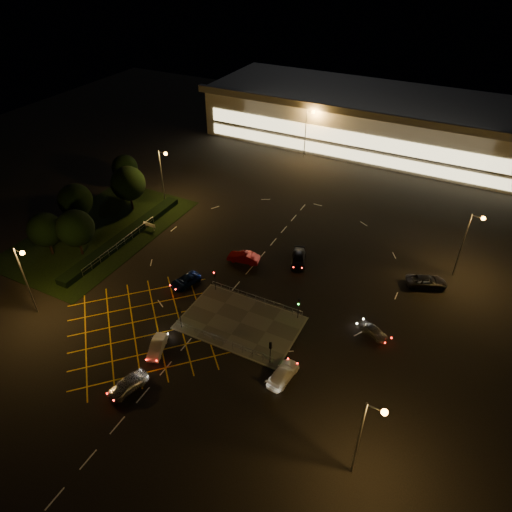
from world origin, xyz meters
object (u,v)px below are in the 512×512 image
at_px(car_near_silver, 128,384).
at_px(signal_sw, 180,314).
at_px(signal_ne, 299,305).
at_px(car_approach_white, 283,374).
at_px(car_circ_red, 244,257).
at_px(car_queue_white, 157,347).
at_px(car_left_blue, 185,281).
at_px(car_far_dkgrey, 298,259).
at_px(signal_nw, 215,277).
at_px(signal_se, 270,348).
at_px(car_east_grey, 427,281).
at_px(car_right_silver, 374,331).

bearing_deg(car_near_silver, signal_sw, 106.58).
distance_m(signal_ne, car_approach_white, 9.65).
xyz_separation_m(signal_ne, car_circ_red, (-11.70, 7.44, -1.59)).
bearing_deg(car_near_silver, car_queue_white, 110.96).
relative_size(car_left_blue, car_circ_red, 0.94).
bearing_deg(car_circ_red, car_far_dkgrey, 105.82).
xyz_separation_m(signal_nw, signal_ne, (12.00, 0.00, 0.00)).
height_order(signal_nw, car_near_silver, signal_nw).
bearing_deg(signal_sw, car_left_blue, -59.08).
bearing_deg(signal_se, car_queue_white, 19.08).
distance_m(signal_sw, car_far_dkgrey, 20.32).
distance_m(signal_sw, signal_ne, 14.41).
height_order(signal_nw, signal_ne, same).
bearing_deg(signal_se, signal_nw, -33.65).
xyz_separation_m(signal_se, car_circ_red, (-11.70, 15.43, -1.59)).
bearing_deg(signal_ne, signal_se, -90.00).
bearing_deg(signal_ne, car_east_grey, 46.75).
height_order(car_queue_white, car_right_silver, car_queue_white).
relative_size(signal_sw, signal_ne, 1.00).
bearing_deg(signal_ne, car_near_silver, -123.25).
height_order(car_left_blue, car_far_dkgrey, car_far_dkgrey).
xyz_separation_m(car_queue_white, car_approach_white, (14.54, 3.02, 0.04)).
bearing_deg(car_approach_white, signal_nw, -26.76).
bearing_deg(signal_ne, car_far_dkgrey, 112.48).
xyz_separation_m(signal_ne, car_queue_white, (-12.38, -12.27, -1.71)).
relative_size(car_near_silver, car_far_dkgrey, 0.93).
height_order(signal_sw, signal_se, same).
relative_size(signal_ne, car_approach_white, 0.65).
bearing_deg(signal_ne, car_right_silver, 9.97).
relative_size(signal_nw, car_far_dkgrey, 0.64).
bearing_deg(car_east_grey, car_far_dkgrey, 75.42).
height_order(signal_se, car_right_silver, signal_se).
bearing_deg(car_far_dkgrey, car_approach_white, -91.22).
distance_m(car_near_silver, car_east_grey, 40.50).
relative_size(signal_se, car_right_silver, 0.88).
bearing_deg(signal_sw, car_near_silver, 90.89).
distance_m(signal_sw, car_right_silver, 23.30).
distance_m(car_left_blue, car_far_dkgrey, 16.57).
distance_m(signal_ne, car_right_silver, 9.47).
relative_size(car_queue_white, car_circ_red, 0.85).
bearing_deg(car_circ_red, signal_se, 27.95).
height_order(signal_ne, car_far_dkgrey, signal_ne).
relative_size(signal_nw, car_right_silver, 0.88).
distance_m(signal_ne, car_circ_red, 13.96).
height_order(signal_sw, car_far_dkgrey, signal_sw).
bearing_deg(car_approach_white, signal_sw, 1.30).
xyz_separation_m(signal_ne, car_right_silver, (9.16, 1.61, -1.75)).
height_order(car_near_silver, car_circ_red, car_circ_red).
bearing_deg(car_approach_white, signal_se, -23.97).
distance_m(car_right_silver, car_circ_red, 21.67).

